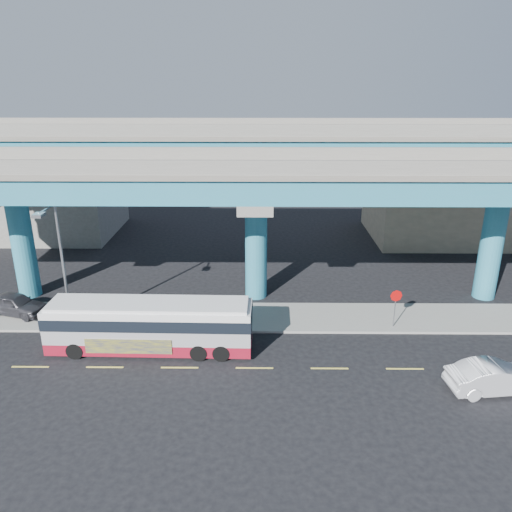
{
  "coord_description": "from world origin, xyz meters",
  "views": [
    {
      "loc": [
        0.3,
        -23.2,
        14.69
      ],
      "look_at": [
        0.04,
        4.0,
        4.8
      ],
      "focal_mm": 35.0,
      "sensor_mm": 36.0,
      "label": 1
    }
  ],
  "objects_px": {
    "parked_car": "(15,304)",
    "street_lamp": "(57,251)",
    "stop_sign": "(396,301)",
    "transit_bus": "(150,324)",
    "sedan": "(495,377)"
  },
  "relations": [
    {
      "from": "transit_bus",
      "to": "stop_sign",
      "type": "bearing_deg",
      "value": 11.39
    },
    {
      "from": "parked_car",
      "to": "sedan",
      "type": "bearing_deg",
      "value": -89.65
    },
    {
      "from": "transit_bus",
      "to": "street_lamp",
      "type": "height_order",
      "value": "street_lamp"
    },
    {
      "from": "transit_bus",
      "to": "street_lamp",
      "type": "xyz_separation_m",
      "value": [
        -5.44,
        1.84,
        3.68
      ]
    },
    {
      "from": "parked_car",
      "to": "stop_sign",
      "type": "relative_size",
      "value": 1.83
    },
    {
      "from": "street_lamp",
      "to": "parked_car",
      "type": "bearing_deg",
      "value": 151.7
    },
    {
      "from": "street_lamp",
      "to": "stop_sign",
      "type": "relative_size",
      "value": 3.26
    },
    {
      "from": "stop_sign",
      "to": "parked_car",
      "type": "bearing_deg",
      "value": -167.0
    },
    {
      "from": "parked_car",
      "to": "street_lamp",
      "type": "bearing_deg",
      "value": -101.84
    },
    {
      "from": "transit_bus",
      "to": "street_lamp",
      "type": "relative_size",
      "value": 1.45
    },
    {
      "from": "transit_bus",
      "to": "stop_sign",
      "type": "xyz_separation_m",
      "value": [
        14.32,
        2.59,
        0.29
      ]
    },
    {
      "from": "street_lamp",
      "to": "stop_sign",
      "type": "distance_m",
      "value": 20.07
    },
    {
      "from": "sedan",
      "to": "street_lamp",
      "type": "relative_size",
      "value": 0.61
    },
    {
      "from": "parked_car",
      "to": "street_lamp",
      "type": "xyz_separation_m",
      "value": [
        4.15,
        -2.24,
        4.43
      ]
    },
    {
      "from": "parked_car",
      "to": "stop_sign",
      "type": "bearing_deg",
      "value": -77.11
    }
  ]
}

